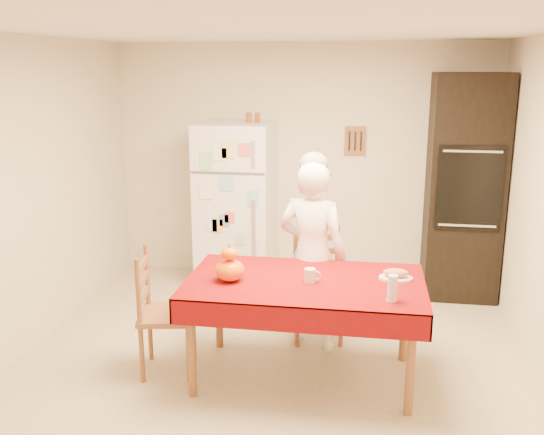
% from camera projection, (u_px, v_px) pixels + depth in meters
% --- Properties ---
extents(floor, '(4.50, 4.50, 0.00)m').
position_uv_depth(floor, '(268.00, 372.00, 4.59)').
color(floor, tan).
rests_on(floor, ground).
extents(room_shell, '(4.02, 4.52, 2.51)m').
position_uv_depth(room_shell, '(267.00, 160.00, 4.20)').
color(room_shell, beige).
rests_on(room_shell, ground).
extents(refrigerator, '(0.75, 0.74, 1.70)m').
position_uv_depth(refrigerator, '(236.00, 205.00, 6.29)').
color(refrigerator, white).
rests_on(refrigerator, floor).
extents(oven_cabinet, '(0.70, 0.62, 2.20)m').
position_uv_depth(oven_cabinet, '(464.00, 188.00, 5.92)').
color(oven_cabinet, black).
rests_on(oven_cabinet, floor).
extents(dining_table, '(1.70, 1.00, 0.76)m').
position_uv_depth(dining_table, '(305.00, 289.00, 4.36)').
color(dining_table, brown).
rests_on(dining_table, floor).
extents(chair_far, '(0.49, 0.47, 0.95)m').
position_uv_depth(chair_far, '(317.00, 279.00, 5.12)').
color(chair_far, brown).
rests_on(chair_far, floor).
extents(chair_left, '(0.47, 0.49, 0.95)m').
position_uv_depth(chair_left, '(158.00, 308.00, 4.50)').
color(chair_left, brown).
rests_on(chair_left, floor).
extents(seated_woman, '(0.64, 0.50, 1.55)m').
position_uv_depth(seated_woman, '(312.00, 255.00, 4.86)').
color(seated_woman, white).
rests_on(seated_woman, floor).
extents(coffee_mug, '(0.08, 0.08, 0.10)m').
position_uv_depth(coffee_mug, '(310.00, 275.00, 4.29)').
color(coffee_mug, silver).
rests_on(coffee_mug, dining_table).
extents(pumpkin_lower, '(0.21, 0.21, 0.16)m').
position_uv_depth(pumpkin_lower, '(230.00, 270.00, 4.31)').
color(pumpkin_lower, '#DB4E05').
rests_on(pumpkin_lower, dining_table).
extents(pumpkin_upper, '(0.12, 0.12, 0.09)m').
position_uv_depth(pumpkin_upper, '(229.00, 253.00, 4.28)').
color(pumpkin_upper, '#D84505').
rests_on(pumpkin_upper, pumpkin_lower).
extents(wine_glass, '(0.07, 0.07, 0.18)m').
position_uv_depth(wine_glass, '(392.00, 288.00, 3.94)').
color(wine_glass, silver).
rests_on(wine_glass, dining_table).
extents(bread_plate, '(0.24, 0.24, 0.02)m').
position_uv_depth(bread_plate, '(396.00, 278.00, 4.36)').
color(bread_plate, white).
rests_on(bread_plate, dining_table).
extents(bread_loaf, '(0.18, 0.10, 0.06)m').
position_uv_depth(bread_loaf, '(396.00, 273.00, 4.35)').
color(bread_loaf, '#A27E50').
rests_on(bread_loaf, bread_plate).
extents(spice_jar_left, '(0.05, 0.05, 0.10)m').
position_uv_depth(spice_jar_left, '(249.00, 118.00, 6.09)').
color(spice_jar_left, brown).
rests_on(spice_jar_left, refrigerator).
extents(spice_jar_mid, '(0.05, 0.05, 0.10)m').
position_uv_depth(spice_jar_mid, '(248.00, 118.00, 6.10)').
color(spice_jar_mid, brown).
rests_on(spice_jar_mid, refrigerator).
extents(spice_jar_right, '(0.05, 0.05, 0.10)m').
position_uv_depth(spice_jar_right, '(258.00, 118.00, 6.08)').
color(spice_jar_right, brown).
rests_on(spice_jar_right, refrigerator).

